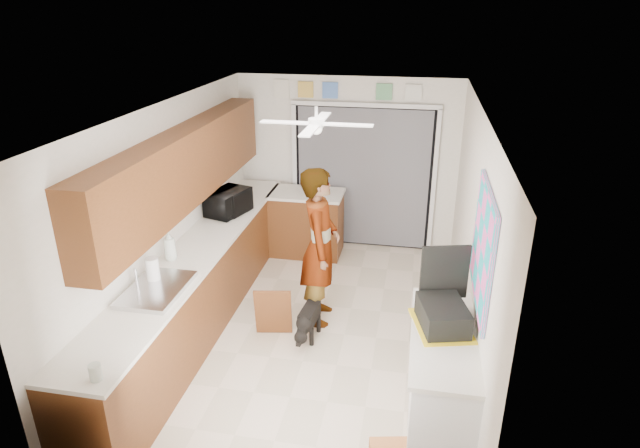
{
  "coord_description": "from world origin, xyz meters",
  "views": [
    {
      "loc": [
        1.03,
        -5.0,
        3.45
      ],
      "look_at": [
        0.0,
        0.4,
        1.15
      ],
      "focal_mm": 30.0,
      "sensor_mm": 36.0,
      "label": 1
    }
  ],
  "objects_px": {
    "suitcase": "(443,315)",
    "dog": "(309,321)",
    "soap_bottle": "(170,245)",
    "paper_towel_roll": "(153,271)",
    "microwave": "(228,202)",
    "man": "(320,247)"
  },
  "relations": [
    {
      "from": "suitcase",
      "to": "dog",
      "type": "height_order",
      "value": "suitcase"
    },
    {
      "from": "soap_bottle",
      "to": "paper_towel_roll",
      "type": "xyz_separation_m",
      "value": [
        0.07,
        -0.51,
        -0.03
      ]
    },
    {
      "from": "dog",
      "to": "microwave",
      "type": "bearing_deg",
      "value": 144.63
    },
    {
      "from": "suitcase",
      "to": "soap_bottle",
      "type": "bearing_deg",
      "value": 150.4
    },
    {
      "from": "microwave",
      "to": "dog",
      "type": "xyz_separation_m",
      "value": [
        1.28,
        -1.13,
        -0.89
      ]
    },
    {
      "from": "paper_towel_roll",
      "to": "dog",
      "type": "bearing_deg",
      "value": 28.34
    },
    {
      "from": "microwave",
      "to": "man",
      "type": "height_order",
      "value": "man"
    },
    {
      "from": "paper_towel_roll",
      "to": "soap_bottle",
      "type": "bearing_deg",
      "value": 97.52
    },
    {
      "from": "microwave",
      "to": "man",
      "type": "bearing_deg",
      "value": -101.15
    },
    {
      "from": "paper_towel_roll",
      "to": "microwave",
      "type": "bearing_deg",
      "value": 87.5
    },
    {
      "from": "man",
      "to": "dog",
      "type": "xyz_separation_m",
      "value": [
        -0.04,
        -0.42,
        -0.71
      ]
    },
    {
      "from": "paper_towel_roll",
      "to": "suitcase",
      "type": "xyz_separation_m",
      "value": [
        2.7,
        -0.23,
        -0.03
      ]
    },
    {
      "from": "microwave",
      "to": "soap_bottle",
      "type": "bearing_deg",
      "value": -169.21
    },
    {
      "from": "paper_towel_roll",
      "to": "dog",
      "type": "distance_m",
      "value": 1.78
    },
    {
      "from": "suitcase",
      "to": "paper_towel_roll",
      "type": "bearing_deg",
      "value": 160.56
    },
    {
      "from": "microwave",
      "to": "paper_towel_roll",
      "type": "bearing_deg",
      "value": -165.42
    },
    {
      "from": "suitcase",
      "to": "microwave",
      "type": "bearing_deg",
      "value": 126.72
    },
    {
      "from": "suitcase",
      "to": "dog",
      "type": "distance_m",
      "value": 1.85
    },
    {
      "from": "soap_bottle",
      "to": "paper_towel_roll",
      "type": "distance_m",
      "value": 0.52
    },
    {
      "from": "microwave",
      "to": "soap_bottle",
      "type": "relative_size",
      "value": 1.68
    },
    {
      "from": "dog",
      "to": "paper_towel_roll",
      "type": "bearing_deg",
      "value": -145.55
    },
    {
      "from": "microwave",
      "to": "suitcase",
      "type": "bearing_deg",
      "value": -111.58
    }
  ]
}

